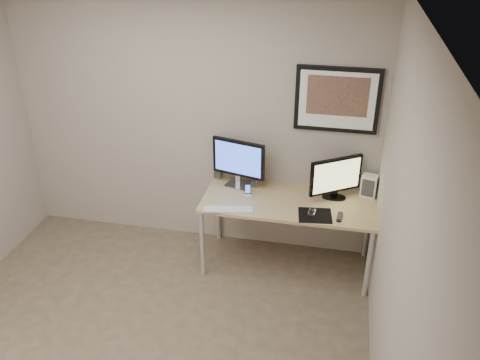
% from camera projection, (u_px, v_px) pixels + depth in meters
% --- Properties ---
extents(floor, '(3.60, 3.60, 0.00)m').
position_uv_depth(floor, '(140.00, 350.00, 4.06)').
color(floor, brown).
rests_on(floor, ground).
extents(room, '(3.60, 3.60, 3.60)m').
position_uv_depth(room, '(142.00, 139.00, 3.68)').
color(room, white).
rests_on(room, ground).
extents(desk, '(1.60, 0.70, 0.73)m').
position_uv_depth(desk, '(289.00, 207.00, 4.73)').
color(desk, olive).
rests_on(desk, floor).
extents(framed_art, '(0.75, 0.04, 0.60)m').
position_uv_depth(framed_art, '(337.00, 100.00, 4.51)').
color(framed_art, black).
rests_on(framed_art, room).
extents(monitor_large, '(0.52, 0.23, 0.48)m').
position_uv_depth(monitor_large, '(239.00, 162.00, 4.82)').
color(monitor_large, '#A5A5AA').
rests_on(monitor_large, desk).
extents(monitor_tv, '(0.45, 0.31, 0.41)m').
position_uv_depth(monitor_tv, '(336.00, 177.00, 4.64)').
color(monitor_tv, black).
rests_on(monitor_tv, desk).
extents(speaker_left, '(0.08, 0.08, 0.17)m').
position_uv_depth(speaker_left, '(218.00, 171.00, 5.06)').
color(speaker_left, '#A5A5AA').
rests_on(speaker_left, desk).
extents(speaker_right, '(0.07, 0.07, 0.16)m').
position_uv_depth(speaker_right, '(254.00, 179.00, 4.91)').
color(speaker_right, '#A5A5AA').
rests_on(speaker_right, desk).
extents(phone_dock, '(0.07, 0.07, 0.13)m').
position_uv_depth(phone_dock, '(248.00, 189.00, 4.76)').
color(phone_dock, black).
rests_on(phone_dock, desk).
extents(keyboard, '(0.47, 0.20, 0.02)m').
position_uv_depth(keyboard, '(228.00, 209.00, 4.55)').
color(keyboard, silver).
rests_on(keyboard, desk).
extents(mousepad, '(0.32, 0.29, 0.00)m').
position_uv_depth(mousepad, '(315.00, 215.00, 4.47)').
color(mousepad, black).
rests_on(mousepad, desk).
extents(mouse, '(0.06, 0.10, 0.03)m').
position_uv_depth(mouse, '(312.00, 212.00, 4.49)').
color(mouse, black).
rests_on(mouse, mousepad).
extents(remote, '(0.05, 0.15, 0.02)m').
position_uv_depth(remote, '(340.00, 217.00, 4.44)').
color(remote, black).
rests_on(remote, desk).
extents(fan_unit, '(0.16, 0.14, 0.22)m').
position_uv_depth(fan_unit, '(369.00, 186.00, 4.73)').
color(fan_unit, silver).
rests_on(fan_unit, desk).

